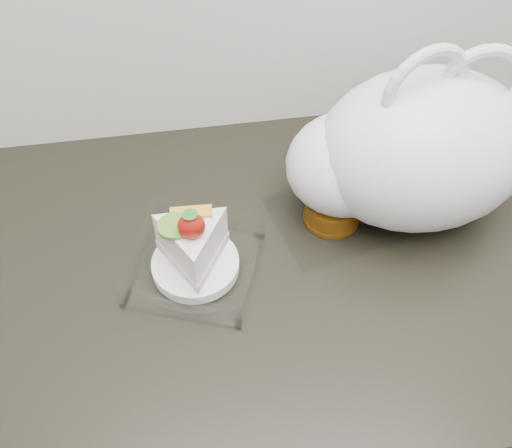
% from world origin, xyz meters
% --- Properties ---
extents(counter, '(2.04, 0.64, 0.90)m').
position_xyz_m(counter, '(0.00, 1.69, 0.45)').
color(counter, black).
rests_on(counter, ground).
extents(cake_tray, '(0.22, 0.22, 0.13)m').
position_xyz_m(cake_tray, '(-0.20, 1.68, 0.94)').
color(cake_tray, white).
rests_on(cake_tray, counter).
extents(mooncake_wrap, '(0.20, 0.19, 0.04)m').
position_xyz_m(mooncake_wrap, '(0.02, 1.74, 0.92)').
color(mooncake_wrap, white).
rests_on(mooncake_wrap, counter).
extents(plastic_bag, '(0.36, 0.26, 0.29)m').
position_xyz_m(plastic_bag, '(0.12, 1.76, 1.01)').
color(plastic_bag, white).
rests_on(plastic_bag, counter).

